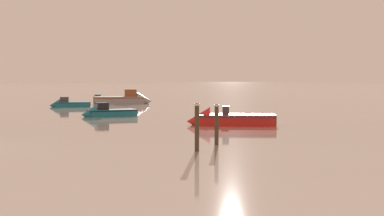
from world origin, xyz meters
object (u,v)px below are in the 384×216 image
at_px(motorboat_moored_5, 66,105).
at_px(mooring_post_left, 197,129).
at_px(motorboat_moored_0, 128,100).
at_px(mooring_post_near, 217,125).
at_px(motorboat_moored_3, 104,113).
at_px(rowboat_moored_0, 98,96).
at_px(motorboat_moored_2, 224,121).
at_px(rowboat_moored_1, 113,99).

xyz_separation_m(motorboat_moored_5, mooring_post_left, (22.89, -27.89, 0.69)).
bearing_deg(motorboat_moored_0, mooring_post_left, -87.29).
height_order(motorboat_moored_0, mooring_post_near, mooring_post_near).
bearing_deg(motorboat_moored_3, rowboat_moored_0, -103.71).
bearing_deg(motorboat_moored_2, motorboat_moored_3, -37.62).
xyz_separation_m(motorboat_moored_5, mooring_post_near, (23.07, -25.57, 0.62)).
height_order(rowboat_moored_0, rowboat_moored_1, rowboat_moored_0).
bearing_deg(motorboat_moored_2, motorboat_moored_0, -68.02).
xyz_separation_m(motorboat_moored_3, rowboat_moored_1, (-13.06, 27.71, -0.11)).
bearing_deg(motorboat_moored_3, mooring_post_near, 89.78).
xyz_separation_m(motorboat_moored_2, mooring_post_near, (2.23, -9.74, 0.59)).
xyz_separation_m(rowboat_moored_0, mooring_post_near, (34.49, -53.81, 0.71)).
bearing_deg(mooring_post_left, mooring_post_near, 85.61).
bearing_deg(mooring_post_near, motorboat_moored_2, 102.92).
height_order(motorboat_moored_5, mooring_post_left, mooring_post_left).
relative_size(rowboat_moored_1, mooring_post_near, 1.52).
height_order(motorboat_moored_3, mooring_post_near, mooring_post_near).
distance_m(rowboat_moored_0, motorboat_moored_5, 30.46).
distance_m(rowboat_moored_0, mooring_post_near, 63.92).
bearing_deg(rowboat_moored_1, motorboat_moored_2, 80.90).
xyz_separation_m(rowboat_moored_1, mooring_post_near, (26.05, -42.09, 0.72)).
height_order(motorboat_moored_2, rowboat_moored_1, motorboat_moored_2).
bearing_deg(mooring_post_near, motorboat_moored_5, 132.05).
xyz_separation_m(rowboat_moored_0, mooring_post_left, (34.31, -56.13, 0.77)).
distance_m(motorboat_moored_0, rowboat_moored_1, 9.82).
distance_m(rowboat_moored_0, mooring_post_left, 65.79).
xyz_separation_m(motorboat_moored_2, motorboat_moored_5, (-20.83, 15.83, -0.03)).
relative_size(motorboat_moored_5, rowboat_moored_1, 1.39).
bearing_deg(rowboat_moored_1, motorboat_moored_5, 54.76).
bearing_deg(motorboat_moored_2, mooring_post_left, 85.40).
xyz_separation_m(motorboat_moored_0, motorboat_moored_2, (17.95, -24.48, -0.12)).
bearing_deg(mooring_post_left, motorboat_moored_3, 127.49).
bearing_deg(motorboat_moored_3, rowboat_moored_1, -107.08).
xyz_separation_m(rowboat_moored_0, motorboat_moored_3, (21.50, -39.43, 0.10)).
bearing_deg(mooring_post_near, rowboat_moored_1, 121.75).
distance_m(motorboat_moored_5, rowboat_moored_1, 16.79).
height_order(mooring_post_near, mooring_post_left, mooring_post_left).
bearing_deg(mooring_post_near, mooring_post_left, -94.39).
bearing_deg(motorboat_moored_5, motorboat_moored_3, 103.39).
relative_size(rowboat_moored_0, motorboat_moored_3, 0.85).
xyz_separation_m(motorboat_moored_0, mooring_post_near, (20.18, -34.22, 0.48)).
distance_m(rowboat_moored_0, motorboat_moored_2, 54.62).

